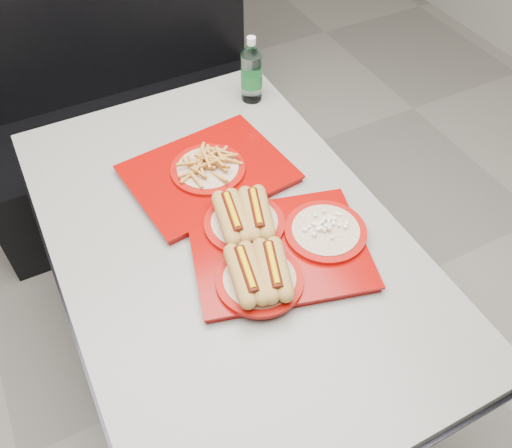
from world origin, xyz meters
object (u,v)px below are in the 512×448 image
tray_far (208,171)px  diner_table (228,269)px  booth_bench (125,117)px  tray_near (272,245)px  water_bottle (252,73)px

tray_far → diner_table: bearing=-102.2°
booth_bench → tray_far: 0.95m
diner_table → booth_bench: booth_bench is taller
tray_far → booth_bench: bearing=93.2°
diner_table → tray_near: bearing=-57.4°
diner_table → tray_near: tray_near is taller
diner_table → tray_far: size_ratio=2.85×
booth_bench → tray_far: (0.05, -0.87, 0.37)m
diner_table → water_bottle: (0.35, 0.52, 0.27)m
diner_table → water_bottle: 0.68m
booth_bench → water_bottle: booth_bench is taller
tray_far → water_bottle: bearing=45.2°
tray_near → water_bottle: size_ratio=2.27×
booth_bench → water_bottle: (0.35, -0.57, 0.45)m
diner_table → booth_bench: (0.00, 1.09, -0.18)m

